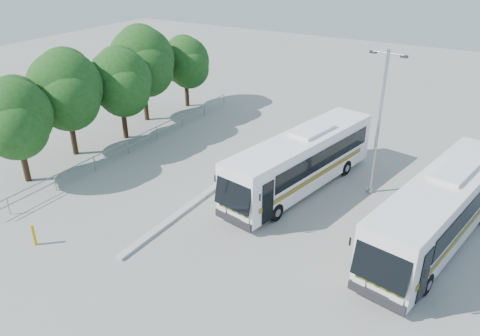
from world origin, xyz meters
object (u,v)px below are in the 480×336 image
Objects in this scene: tree_far_e at (186,61)px; bollard at (34,235)px; coach_adjacent at (440,210)px; lamppost at (379,118)px; tree_far_a at (15,117)px; tree_far_b at (66,88)px; tree_far_c at (120,81)px; tree_far_d at (143,60)px; coach_main at (301,160)px.

tree_far_e is 5.40× the size of bollard.
lamppost is (-4.09, 3.36, 2.66)m from coach_adjacent.
tree_far_e is at bearing 90.71° from tree_far_a.
coach_adjacent is 11.19× the size of bollard.
lamppost reaches higher than tree_far_e.
tree_far_b is at bearing 98.01° from tree_far_a.
tree_far_b is at bearing -102.91° from tree_far_c.
coach_adjacent is at bearing 31.25° from bollard.
coach_adjacent is at bearing -14.84° from tree_far_d.
bollard is (6.10, -20.41, -3.34)m from tree_far_e.
coach_main is (14.04, -0.62, -2.48)m from tree_far_c.
tree_far_c is at bearing 87.85° from tree_far_a.
tree_far_a is at bearing -89.29° from tree_far_e.
tree_far_d is at bearing 176.15° from coach_adjacent.
tree_far_b is at bearing -91.83° from tree_far_e.
tree_far_b reaches higher than bollard.
bollard is (5.59, -12.21, -3.71)m from tree_far_c.
tree_far_b is 0.58× the size of coach_main.
tree_far_c is 13.94m from bollard.
lamppost reaches higher than coach_adjacent.
coach_main is 10.87× the size of bollard.
tree_far_a is at bearing 145.09° from bollard.
tree_far_c is 17.73m from lamppost.
coach_adjacent reaches higher than coach_main.
tree_far_a is 20.16m from lamppost.
coach_main is (14.34, 7.48, -2.30)m from tree_far_a.
tree_far_e is at bearing 106.63° from bollard.
tree_far_b is 1.17× the size of tree_far_e.
bollard is (-16.19, -9.83, -1.28)m from coach_adjacent.
tree_far_d is at bearing -98.63° from tree_far_e.
tree_far_e is at bearing 165.58° from coach_adjacent.
tree_far_a reaches higher than coach_adjacent.
tree_far_c reaches higher than coach_main.
coach_main is at bearing 178.14° from coach_adjacent.
lamppost is at bearing 14.69° from tree_far_b.
tree_far_a is 0.51× the size of coach_adjacent.
tree_far_d is 0.62× the size of coach_main.
coach_main is 14.40m from bollard.
coach_main is at bearing -147.83° from lamppost.
lamppost is at bearing 151.54° from coach_adjacent.
tree_far_b reaches higher than coach_adjacent.
tree_far_d reaches higher than tree_far_b.
tree_far_c is at bearing -175.27° from coach_adjacent.
bollard is at bearing -66.92° from tree_far_d.
tree_far_a is at bearing -154.51° from coach_adjacent.
tree_far_c is (0.30, 8.10, 0.19)m from tree_far_a.
bollard is (6.78, -15.91, -4.27)m from tree_far_d.
tree_far_a is 0.52× the size of coach_main.
tree_far_d reaches higher than coach_main.
tree_far_c is 0.54× the size of coach_main.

